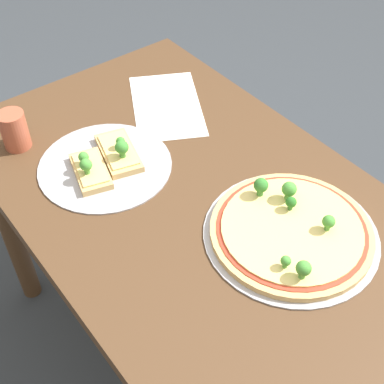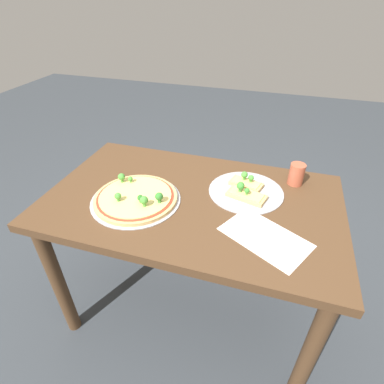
{
  "view_description": "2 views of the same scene",
  "coord_description": "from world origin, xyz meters",
  "px_view_note": "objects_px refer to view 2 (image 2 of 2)",
  "views": [
    {
      "loc": [
        0.65,
        -0.52,
        1.55
      ],
      "look_at": [
        0.0,
        -0.01,
        0.74
      ],
      "focal_mm": 50.0,
      "sensor_mm": 36.0,
      "label": 1
    },
    {
      "loc": [
        -0.29,
        0.94,
        1.44
      ],
      "look_at": [
        0.0,
        -0.01,
        0.74
      ],
      "focal_mm": 28.0,
      "sensor_mm": 36.0,
      "label": 2
    }
  ],
  "objects_px": {
    "pizza_tray_slice": "(246,190)",
    "drinking_cup": "(296,174)",
    "dining_table": "(192,218)",
    "pizza_tray_whole": "(136,198)"
  },
  "relations": [
    {
      "from": "dining_table",
      "to": "pizza_tray_whole",
      "type": "bearing_deg",
      "value": 21.39
    },
    {
      "from": "pizza_tray_slice",
      "to": "drinking_cup",
      "type": "distance_m",
      "value": 0.24
    },
    {
      "from": "dining_table",
      "to": "pizza_tray_whole",
      "type": "relative_size",
      "value": 3.3
    },
    {
      "from": "dining_table",
      "to": "pizza_tray_whole",
      "type": "height_order",
      "value": "pizza_tray_whole"
    },
    {
      "from": "pizza_tray_whole",
      "to": "drinking_cup",
      "type": "distance_m",
      "value": 0.69
    },
    {
      "from": "dining_table",
      "to": "drinking_cup",
      "type": "height_order",
      "value": "drinking_cup"
    },
    {
      "from": "pizza_tray_whole",
      "to": "pizza_tray_slice",
      "type": "xyz_separation_m",
      "value": [
        -0.41,
        -0.19,
        -0.0
      ]
    },
    {
      "from": "dining_table",
      "to": "drinking_cup",
      "type": "xyz_separation_m",
      "value": [
        -0.4,
        -0.23,
        0.15
      ]
    },
    {
      "from": "pizza_tray_whole",
      "to": "pizza_tray_slice",
      "type": "relative_size",
      "value": 1.16
    },
    {
      "from": "dining_table",
      "to": "pizza_tray_whole",
      "type": "xyz_separation_m",
      "value": [
        0.21,
        0.08,
        0.12
      ]
    }
  ]
}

